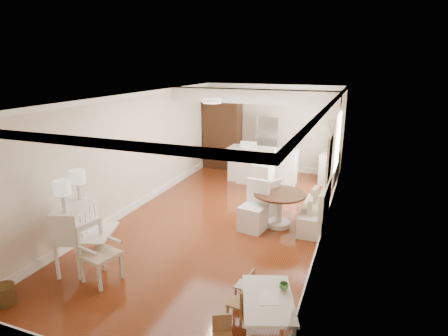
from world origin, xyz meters
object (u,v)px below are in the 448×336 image
Objects in this scene: bar_stool_left at (246,163)px; sideboard at (329,167)px; gustavian_armchair at (100,254)px; wicker_basket at (4,295)px; slip_chair_near at (253,206)px; slip_chair_far at (266,198)px; bar_stool_right at (263,170)px; dining_table at (279,210)px; pantry_cabinet at (223,134)px; kids_chair_b at (244,285)px; kids_chair_a at (237,302)px; secretary_bureau at (77,236)px; breakfast_counter at (263,165)px; fridge at (278,146)px; kids_table at (267,315)px.

sideboard is at bearing 19.16° from bar_stool_left.
wicker_basket is (-0.95, -1.04, -0.34)m from gustavian_armchair.
slip_chair_near is 1.15× the size of slip_chair_far.
bar_stool_left is 0.87m from bar_stool_right.
dining_table is 4.98m from pantry_cabinet.
kids_chair_a is at bearing 10.81° from kids_chair_b.
secretary_bureau is at bearing -124.71° from slip_chair_near.
secretary_bureau reaches higher than dining_table.
gustavian_armchair is 6.15m from breakfast_counter.
fridge is at bearing 173.05° from sideboard.
dining_table is (-0.12, 2.81, 0.13)m from kids_chair_b.
slip_chair_near is (2.72, 3.79, 0.39)m from wicker_basket.
slip_chair_near is 4.39m from fridge.
pantry_cabinet is 1.92m from fridge.
slip_chair_far is at bearing -72.68° from breakfast_counter.
gustavian_armchair is 1.90× the size of kids_chair_b.
secretary_bureau is 1.21× the size of sideboard.
bar_stool_right is at bearing -137.01° from slip_chair_far.
kids_table is 1.12× the size of sideboard.
kids_chair_a is 0.56× the size of sideboard.
bar_stool_right is at bearing 50.37° from secretary_bureau.
breakfast_counter is 1.14× the size of fridge.
secretary_bureau is 7.16m from fridge.
dining_table is at bearing -68.05° from breakfast_counter.
dining_table is 0.94× the size of bar_stool_left.
bar_stool_left is at bearing 58.61° from secretary_bureau.
secretary_bureau reaches higher than slip_chair_far.
pantry_cabinet is at bearing 125.75° from dining_table.
breakfast_counter is at bearing 74.08° from wicker_basket.
fridge reaches higher than slip_chair_near.
dining_table is at bearing -170.68° from kids_chair_a.
dining_table is 0.55m from slip_chair_far.
bar_stool_right is at bearing -162.51° from kids_chair_b.
wicker_basket is 3.91m from kids_table.
kids_table is 6.97m from sideboard.
breakfast_counter is at bearing -161.88° from kids_chair_b.
breakfast_counter reaches higher than dining_table.
bar_stool_right is 2.18m from sideboard.
fridge reaches higher than bar_stool_left.
fridge reaches higher than sideboard.
wicker_basket is 8.47m from fridge.
kids_chair_a reaches higher than kids_chair_b.
wicker_basket is at bearing -168.18° from kids_table.
wicker_basket is 3.59m from kids_chair_b.
slip_chair_far is (-0.55, 3.63, 0.20)m from kids_chair_a.
sideboard is at bearing 79.06° from dining_table.
slip_chair_near is at bearing -71.80° from bar_stool_right.
kids_table reaches higher than kids_chair_b.
fridge is at bearing -164.58° from kids_chair_a.
sideboard is (1.17, 3.97, -0.08)m from slip_chair_near.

